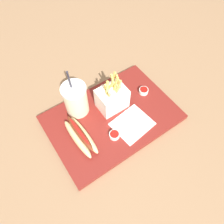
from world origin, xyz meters
TOP-DOWN VIEW (x-y plane):
  - ground_plane at (0.00, 0.00)m, footprint 2.40×2.40m
  - food_tray at (0.00, 0.00)m, footprint 0.49×0.34m
  - soda_cup at (0.09, -0.10)m, footprint 0.09×0.09m
  - fries_basket at (-0.03, -0.04)m, footprint 0.11×0.08m
  - hot_dog_1 at (0.15, 0.02)m, footprint 0.06×0.18m
  - ketchup_cup_1 at (-0.18, -0.02)m, footprint 0.04×0.04m
  - ketchup_cup_2 at (0.04, 0.08)m, footprint 0.04×0.04m
  - ketchup_cup_3 at (-0.05, -0.12)m, footprint 0.04×0.04m
  - napkin_stack at (-0.04, 0.07)m, footprint 0.15×0.14m

SIDE VIEW (x-z plane):
  - ground_plane at x=0.00m, z-range -0.02..0.00m
  - food_tray at x=0.00m, z-range 0.00..0.02m
  - napkin_stack at x=-0.04m, z-range 0.02..0.02m
  - ketchup_cup_3 at x=-0.05m, z-range 0.02..0.04m
  - ketchup_cup_2 at x=0.04m, z-range 0.02..0.04m
  - ketchup_cup_1 at x=-0.18m, z-range 0.02..0.04m
  - hot_dog_1 at x=0.15m, z-range 0.01..0.08m
  - fries_basket at x=-0.03m, z-range -0.01..0.15m
  - soda_cup at x=0.09m, z-range -0.03..0.20m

